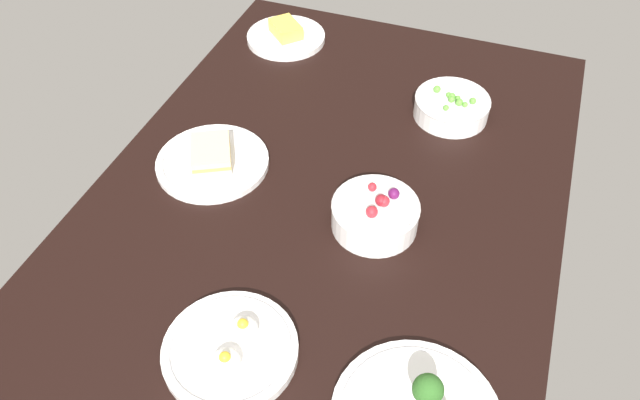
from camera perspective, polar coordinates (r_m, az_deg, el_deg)
dining_table at (r=107.94cm, az=0.00°, el=-1.47°), size 125.50×80.09×4.00cm
bowl_peas at (r=126.49cm, az=11.99°, el=8.43°), size 14.83×14.83×5.43cm
plate_eggs at (r=89.53cm, az=-8.20°, el=-13.39°), size 19.07×19.07×4.52cm
bowl_berries at (r=102.21cm, az=5.09°, el=-1.28°), size 14.54×14.54×6.65cm
plate_sandwich at (r=115.12cm, az=-9.86°, el=3.65°), size 20.60×20.60×4.39cm
plate_cheese at (r=147.81cm, az=-3.14°, el=14.84°), size 17.95×17.95×4.41cm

